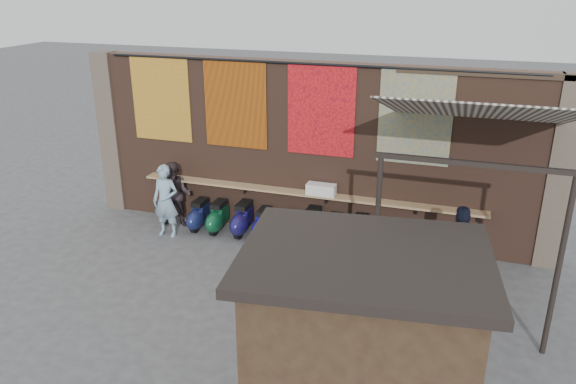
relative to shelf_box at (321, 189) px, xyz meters
The scene contains 33 objects.
ground 2.65m from the shelf_box, 99.60° to the right, with size 70.00×70.00×0.00m, color #474749.
brick_wall 0.93m from the shelf_box, 134.22° to the left, with size 10.00×0.40×4.00m, color brown.
pier_left 5.65m from the shelf_box, behind, with size 0.50×0.50×4.00m, color #4C4238.
pier_right 4.89m from the shelf_box, ahead, with size 0.50×0.50×4.00m, color #4C4238.
eating_counter 0.42m from the shelf_box, behind, with size 8.00×0.32×0.05m, color #9E7A51.
shelf_box is the anchor object (origin of this frame).
tapestry_redgold 4.36m from the shelf_box, behind, with size 1.50×0.02×2.00m, color maroon.
tapestry_sun 2.73m from the shelf_box, behind, with size 1.50×0.02×2.00m, color orange.
tapestry_orange 1.76m from the shelf_box, 116.36° to the left, with size 1.50×0.02×2.00m, color red.
tapestry_multi 2.60m from the shelf_box, ahead, with size 1.50×0.02×2.00m, color #285F94.
hang_rail 2.76m from the shelf_box, 156.40° to the left, with size 0.06×0.06×9.50m, color black.
scooter_stool_0 3.08m from the shelf_box, behind, with size 0.34×0.75×0.71m, color navy, non-canonical shape.
scooter_stool_1 2.60m from the shelf_box, behind, with size 0.35×0.77×0.73m, color #0F4E2D, non-canonical shape.
scooter_stool_2 2.02m from the shelf_box, behind, with size 0.36×0.81×0.77m, color #1A1551, non-canonical shape.
scooter_stool_3 1.59m from the shelf_box, 165.77° to the right, with size 0.34×0.75×0.71m, color #150E9C, non-canonical shape.
scooter_stool_4 1.22m from the shelf_box, 156.07° to the right, with size 0.33×0.73×0.69m, color #0C5719, non-canonical shape.
scooter_stool_5 0.89m from the shelf_box, 113.03° to the right, with size 0.39×0.87×0.83m, color black, non-canonical shape.
scooter_stool_6 1.02m from the shelf_box, 41.21° to the right, with size 0.36×0.81×0.77m, color black, non-canonical shape.
scooter_stool_7 1.32m from the shelf_box, 15.89° to the right, with size 0.37×0.83×0.79m, color navy, non-canonical shape.
diner_left 3.60m from the shelf_box, 166.42° to the right, with size 0.63×0.41×1.72m, color #82A6BE.
diner_right 3.57m from the shelf_box, behind, with size 0.78×0.61×1.61m, color #34282D.
shopper_navy 3.51m from the shelf_box, 28.26° to the right, with size 1.10×0.46×1.88m, color black.
shopper_grey 4.11m from the shelf_box, 51.52° to the right, with size 1.02×0.59×1.58m, color #4D4E51.
shopper_tan 2.38m from the shelf_box, 63.01° to the right, with size 0.74×0.48×1.52m, color #805B52.
market_stall 6.13m from the shelf_box, 70.73° to the right, with size 2.50×1.87×2.71m, color black.
stall_roof 6.31m from the shelf_box, 70.73° to the right, with size 2.80×2.15×0.12m, color black.
stall_sign 5.24m from the shelf_box, 68.41° to the right, with size 1.20×0.04×0.50m, color gold.
stall_shelf 5.20m from the shelf_box, 68.41° to the right, with size 2.07×0.10×0.06m, color #473321.
awning_canvas 4.11m from the shelf_box, 24.23° to the right, with size 3.20×3.40×0.03m, color beige.
awning_ledger 4.12m from the shelf_box, ahead, with size 3.30×0.08×0.12m, color #33261C.
awning_header 4.63m from the shelf_box, 42.99° to the right, with size 3.00×0.08×0.08m, color black.
awning_post_left 3.38m from the shelf_box, 59.46° to the right, with size 0.09×0.09×3.10m, color black.
awning_post_right 5.37m from the shelf_box, 32.74° to the right, with size 0.09×0.09×3.10m, color black.
Camera 1 is at (3.32, -9.06, 5.71)m, focal length 35.00 mm.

